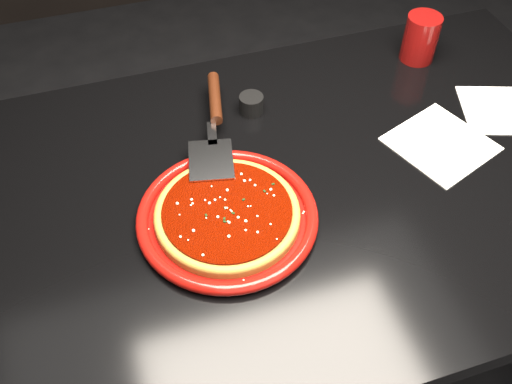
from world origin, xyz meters
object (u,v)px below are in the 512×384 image
at_px(pizza_server, 214,125).
at_px(table, 307,287).
at_px(cup, 421,38).
at_px(ramekin, 251,104).
at_px(plate, 227,216).

bearing_deg(pizza_server, table, -31.62).
bearing_deg(table, cup, 38.71).
xyz_separation_m(pizza_server, cup, (0.49, 0.12, 0.01)).
bearing_deg(ramekin, cup, 8.47).
height_order(plate, cup, cup).
distance_m(pizza_server, ramekin, 0.11).
bearing_deg(table, pizza_server, 136.26).
xyz_separation_m(plate, pizza_server, (0.03, 0.20, 0.03)).
height_order(pizza_server, cup, cup).
height_order(cup, ramekin, cup).
relative_size(plate, ramekin, 6.31).
xyz_separation_m(table, cup, (0.34, 0.27, 0.43)).
bearing_deg(cup, pizza_server, -166.39).
bearing_deg(cup, table, -141.29).
xyz_separation_m(table, pizza_server, (-0.16, 0.15, 0.41)).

